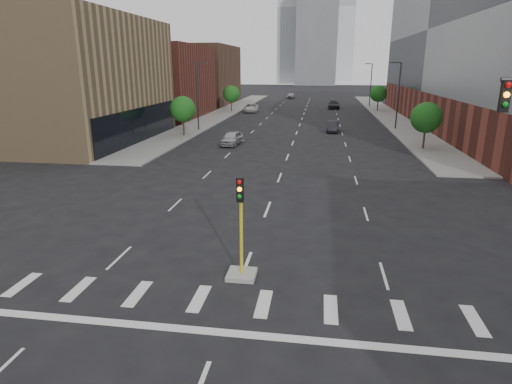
% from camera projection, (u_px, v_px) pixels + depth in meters
% --- Properties ---
extents(sidewalk_left_far, '(5.00, 92.00, 0.15)m').
position_uv_depth(sidewalk_left_far, '(225.00, 112.00, 81.90)').
color(sidewalk_left_far, gray).
rests_on(sidewalk_left_far, ground).
extents(sidewalk_right_far, '(5.00, 92.00, 0.15)m').
position_uv_depth(sidewalk_right_far, '(387.00, 114.00, 77.66)').
color(sidewalk_right_far, gray).
rests_on(sidewalk_right_far, ground).
extents(building_left_mid, '(20.00, 24.00, 14.00)m').
position_uv_depth(building_left_mid, '(56.00, 80.00, 49.46)').
color(building_left_mid, '#967A54').
rests_on(building_left_mid, ground).
extents(building_left_far_a, '(20.00, 22.00, 12.00)m').
position_uv_depth(building_left_far_a, '(145.00, 81.00, 74.40)').
color(building_left_far_a, brown).
rests_on(building_left_far_a, ground).
extents(building_left_far_b, '(20.00, 24.00, 13.00)m').
position_uv_depth(building_left_far_b, '(189.00, 75.00, 98.91)').
color(building_left_far_b, brown).
rests_on(building_left_far_b, ground).
extents(tower_left, '(22.00, 22.00, 70.00)m').
position_uv_depth(tower_left, '(302.00, 9.00, 209.44)').
color(tower_left, '#B2B7BC').
rests_on(tower_left, ground).
extents(tower_right, '(20.00, 20.00, 80.00)m').
position_uv_depth(tower_right, '(337.00, 8.00, 243.41)').
color(tower_right, '#B2B7BC').
rests_on(tower_right, ground).
extents(tower_mid, '(18.00, 18.00, 44.00)m').
position_uv_depth(tower_mid, '(317.00, 35.00, 193.04)').
color(tower_mid, slate).
rests_on(tower_mid, ground).
extents(median_traffic_signal, '(1.20, 1.20, 4.40)m').
position_uv_depth(median_traffic_signal, '(241.00, 256.00, 17.86)').
color(median_traffic_signal, '#999993').
rests_on(median_traffic_signal, ground).
extents(streetlight_right_a, '(1.60, 0.22, 9.07)m').
position_uv_depth(streetlight_right_a, '(398.00, 93.00, 58.47)').
color(streetlight_right_a, '#2D2D30').
rests_on(streetlight_right_a, ground).
extents(streetlight_right_b, '(1.60, 0.22, 9.07)m').
position_uv_depth(streetlight_right_b, '(370.00, 83.00, 91.66)').
color(streetlight_right_b, '#2D2D30').
rests_on(streetlight_right_b, ground).
extents(streetlight_left, '(1.60, 0.22, 9.07)m').
position_uv_depth(streetlight_left, '(198.00, 93.00, 57.52)').
color(streetlight_left, '#2D2D30').
rests_on(streetlight_left, ground).
extents(tree_left_near, '(3.20, 3.20, 4.85)m').
position_uv_depth(tree_left_near, '(183.00, 109.00, 53.32)').
color(tree_left_near, '#382619').
rests_on(tree_left_near, ground).
extents(tree_left_far, '(3.20, 3.20, 4.85)m').
position_uv_depth(tree_left_far, '(231.00, 94.00, 81.77)').
color(tree_left_far, '#382619').
rests_on(tree_left_far, ground).
extents(tree_right_near, '(3.20, 3.20, 4.85)m').
position_uv_depth(tree_right_near, '(426.00, 118.00, 44.62)').
color(tree_right_near, '#382619').
rests_on(tree_right_near, ground).
extents(tree_right_far, '(3.20, 3.20, 4.85)m').
position_uv_depth(tree_right_far, '(379.00, 94.00, 82.55)').
color(tree_right_far, '#382619').
rests_on(tree_right_far, ground).
extents(car_near_left, '(2.19, 4.63, 1.53)m').
position_uv_depth(car_near_left, '(232.00, 138.00, 48.10)').
color(car_near_left, '#ADACB1').
rests_on(car_near_left, ground).
extents(car_mid_right, '(1.73, 4.36, 1.41)m').
position_uv_depth(car_mid_right, '(333.00, 127.00, 57.62)').
color(car_mid_right, '#232228').
rests_on(car_mid_right, ground).
extents(car_far_left, '(3.09, 5.95, 1.60)m').
position_uv_depth(car_far_left, '(251.00, 108.00, 82.19)').
color(car_far_left, '#B9B9B9').
rests_on(car_far_left, ground).
extents(car_deep_right, '(2.45, 5.72, 1.64)m').
position_uv_depth(car_deep_right, '(334.00, 105.00, 88.58)').
color(car_deep_right, black).
rests_on(car_deep_right, ground).
extents(car_distant, '(1.84, 4.51, 1.53)m').
position_uv_depth(car_distant, '(291.00, 96.00, 116.14)').
color(car_distant, '#AEAEB3').
rests_on(car_distant, ground).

